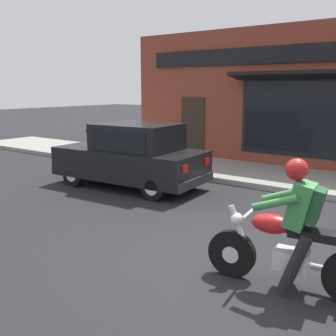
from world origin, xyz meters
TOP-DOWN VIEW (x-y plane):
  - ground_plane at (0.00, 0.00)m, footprint 80.00×80.00m
  - sidewalk_curb at (5.28, 3.00)m, footprint 2.60×22.00m
  - storefront_building at (6.81, 2.10)m, footprint 1.25×10.09m
  - motorcycle_with_rider at (-0.32, -0.82)m, footprint 0.62×2.02m
  - car_hatchback at (2.41, 4.05)m, footprint 1.87×3.87m

SIDE VIEW (x-z plane):
  - ground_plane at x=0.00m, z-range 0.00..0.00m
  - sidewalk_curb at x=5.28m, z-range 0.00..0.14m
  - motorcycle_with_rider at x=-0.32m, z-range -0.13..1.49m
  - car_hatchback at x=2.41m, z-range -0.02..1.55m
  - storefront_building at x=6.81m, z-range 0.01..4.21m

